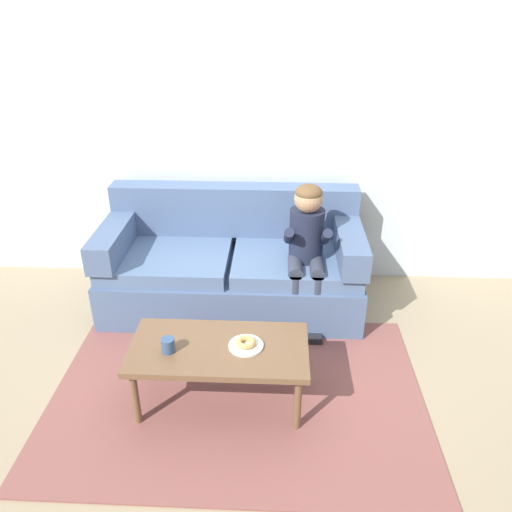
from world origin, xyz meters
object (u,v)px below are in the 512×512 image
object	(u,v)px
mug	(168,345)
person_child	(307,243)
donut	(246,342)
coffee_table	(219,352)
couch	(232,266)
toy_controller	(141,361)

from	to	relation	value
mug	person_child	bearing A→B (deg)	49.99
donut	coffee_table	bearing A→B (deg)	-177.70
couch	donut	distance (m)	1.17
person_child	donut	bearing A→B (deg)	-112.59
coffee_table	mug	size ratio (longest dim) A/B	11.95
couch	person_child	distance (m)	0.70
donut	toy_controller	bearing A→B (deg)	157.18
coffee_table	donut	bearing A→B (deg)	2.30
person_child	donut	world-z (taller)	person_child
person_child	mug	world-z (taller)	person_child
donut	mug	size ratio (longest dim) A/B	1.33
toy_controller	coffee_table	bearing A→B (deg)	4.32
mug	toy_controller	size ratio (longest dim) A/B	0.40
coffee_table	mug	xyz separation A→B (m)	(-0.29, -0.06, 0.09)
mug	toy_controller	bearing A→B (deg)	128.84
donut	couch	bearing A→B (deg)	99.24
mug	donut	bearing A→B (deg)	8.20
mug	toy_controller	xyz separation A→B (m)	(-0.31, 0.39, -0.45)
donut	toy_controller	xyz separation A→B (m)	(-0.77, 0.32, -0.44)
couch	coffee_table	world-z (taller)	couch
person_child	couch	bearing A→B (deg)	160.54
person_child	donut	distance (m)	1.04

